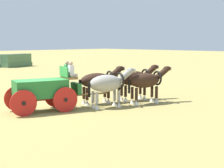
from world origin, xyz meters
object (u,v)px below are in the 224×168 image
(draft_horse_rear_off, at_px, (108,84))
(show_wagon, at_px, (44,89))
(draft_horse_lead_off, at_px, (147,81))
(draft_horse_lead_near, at_px, (135,79))
(parked_vehicle_f, at_px, (16,60))
(draft_horse_rear_near, at_px, (98,81))

(draft_horse_rear_off, bearing_deg, show_wagon, 152.46)
(draft_horse_rear_off, distance_m, draft_horse_lead_off, 2.61)
(draft_horse_lead_near, distance_m, parked_vehicle_f, 32.25)
(draft_horse_rear_near, xyz_separation_m, parked_vehicle_f, (11.24, 30.27, -0.43))
(draft_horse_rear_near, distance_m, draft_horse_lead_off, 2.91)
(parked_vehicle_f, bearing_deg, draft_horse_lead_off, -105.81)
(show_wagon, bearing_deg, draft_horse_lead_near, -11.06)
(draft_horse_lead_near, distance_m, draft_horse_lead_off, 1.30)
(draft_horse_lead_near, bearing_deg, show_wagon, 168.94)
(show_wagon, height_order, parked_vehicle_f, show_wagon)
(show_wagon, relative_size, draft_horse_lead_off, 1.90)
(draft_horse_lead_off, height_order, parked_vehicle_f, draft_horse_lead_off)
(draft_horse_rear_near, height_order, draft_horse_rear_off, draft_horse_rear_near)
(draft_horse_rear_off, distance_m, parked_vehicle_f, 33.59)
(show_wagon, xyz_separation_m, draft_horse_rear_near, (3.58, -0.42, 0.15))
(draft_horse_rear_off, distance_m, draft_horse_lead_near, 2.91)
(draft_horse_rear_near, height_order, parked_vehicle_f, draft_horse_rear_near)
(show_wagon, relative_size, parked_vehicle_f, 1.11)
(draft_horse_lead_near, relative_size, draft_horse_lead_off, 0.99)
(draft_horse_lead_near, bearing_deg, parked_vehicle_f, 74.23)
(draft_horse_lead_off, relative_size, parked_vehicle_f, 0.59)
(parked_vehicle_f, bearing_deg, show_wagon, -116.40)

